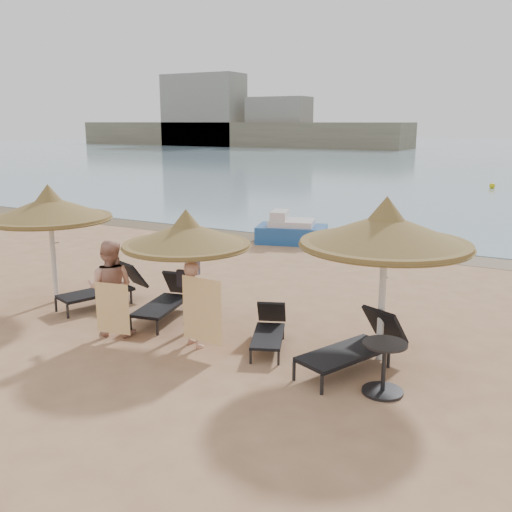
{
  "coord_description": "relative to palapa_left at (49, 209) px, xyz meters",
  "views": [
    {
      "loc": [
        6.47,
        -8.55,
        4.11
      ],
      "look_at": [
        1.14,
        1.2,
        1.49
      ],
      "focal_mm": 40.0,
      "sensor_mm": 36.0,
      "label": 1
    }
  ],
  "objects": [
    {
      "name": "wet_sand_strip",
      "position": [
        3.77,
        8.97,
        -2.19
      ],
      "size": [
        200.0,
        1.6,
        0.01
      ],
      "primitive_type": "cube",
      "color": "brown",
      "rests_on": "ground"
    },
    {
      "name": "buoy_mid",
      "position": [
        6.09,
        29.63,
        -2.01
      ],
      "size": [
        0.36,
        0.36,
        0.36
      ],
      "primitive_type": "sphere",
      "color": "#D1BC09",
      "rests_on": "ground"
    },
    {
      "name": "lounger_far_right",
      "position": [
        7.41,
        -0.22,
        -1.76
      ],
      "size": [
        1.47,
        2.23,
        0.95
      ],
      "rotation": [
        0.0,
        0.0,
        -0.4
      ],
      "color": "black",
      "rests_on": "ground"
    },
    {
      "name": "person_left",
      "position": [
        2.62,
        -0.97,
        -1.09
      ],
      "size": [
        1.19,
        1.0,
        2.21
      ],
      "primitive_type": "imported",
      "rotation": [
        0.0,
        0.0,
        3.54
      ],
      "color": "tan",
      "rests_on": "ground"
    },
    {
      "name": "far_shore",
      "position": [
        -21.33,
        77.39,
        0.72
      ],
      "size": [
        150.0,
        54.8,
        12.0
      ],
      "color": "#726A53",
      "rests_on": "ground"
    },
    {
      "name": "ground",
      "position": [
        3.77,
        -0.43,
        -2.19
      ],
      "size": [
        160.0,
        160.0,
        0.0
      ],
      "primitive_type": "plane",
      "color": "tan",
      "rests_on": "ground"
    },
    {
      "name": "person_right",
      "position": [
        4.4,
        -0.7,
        -1.24
      ],
      "size": [
        1.02,
        0.84,
        1.9
      ],
      "primitive_type": "imported",
      "rotation": [
        0.0,
        0.0,
        2.78
      ],
      "color": "tan",
      "rests_on": "ground"
    },
    {
      "name": "lounger_far_left",
      "position": [
        1.22,
        0.39,
        -1.78
      ],
      "size": [
        1.31,
        2.14,
        0.91
      ],
      "rotation": [
        0.0,
        0.0,
        -0.34
      ],
      "color": "black",
      "rests_on": "ground"
    },
    {
      "name": "palapa_center",
      "position": [
        3.89,
        -0.16,
        -0.21
      ],
      "size": [
        2.51,
        2.51,
        2.49
      ],
      "rotation": [
        0.0,
        0.0,
        0.22
      ],
      "color": "silver",
      "rests_on": "ground"
    },
    {
      "name": "bag_dark",
      "position": [
        3.89,
        -0.32,
        -1.04
      ],
      "size": [
        0.25,
        0.1,
        0.34
      ],
      "rotation": [
        0.0,
        0.0,
        0.09
      ],
      "color": "black",
      "rests_on": "ground"
    },
    {
      "name": "lounger_near_right",
      "position": [
        5.62,
        -0.02,
        -1.87
      ],
      "size": [
        1.11,
        1.7,
        0.73
      ],
      "rotation": [
        0.0,
        0.0,
        0.39
      ],
      "color": "black",
      "rests_on": "ground"
    },
    {
      "name": "lounger_near_left",
      "position": [
        2.95,
        0.38,
        -1.8
      ],
      "size": [
        1.03,
        2.06,
        0.88
      ],
      "rotation": [
        0.0,
        0.0,
        0.2
      ],
      "color": "black",
      "rests_on": "ground"
    },
    {
      "name": "bag_patterned",
      "position": [
        3.89,
        0.02,
        -0.81
      ],
      "size": [
        0.35,
        0.2,
        0.42
      ],
      "rotation": [
        0.0,
        0.0,
        -0.27
      ],
      "color": "white",
      "rests_on": "ground"
    },
    {
      "name": "towel_right",
      "position": [
        4.75,
        -0.95,
        -1.36
      ],
      "size": [
        0.86,
        0.07,
        1.2
      ],
      "rotation": [
        0.0,
        0.0,
        -0.06
      ],
      "color": "orange",
      "rests_on": "ground"
    },
    {
      "name": "palapa_left",
      "position": [
        0.0,
        0.0,
        0.0
      ],
      "size": [
        2.78,
        2.78,
        2.75
      ],
      "rotation": [
        0.0,
        0.0,
        -0.27
      ],
      "color": "silver",
      "rests_on": "ground"
    },
    {
      "name": "towel_left",
      "position": [
        2.97,
        -1.32,
        -1.51
      ],
      "size": [
        0.7,
        0.15,
        0.99
      ],
      "rotation": [
        0.0,
        0.0,
        0.19
      ],
      "color": "orange",
      "rests_on": "ground"
    },
    {
      "name": "palapa_right",
      "position": [
        7.63,
        0.36,
        0.12
      ],
      "size": [
        2.93,
        2.93,
        2.91
      ],
      "rotation": [
        0.0,
        0.0,
        -0.18
      ],
      "color": "silver",
      "rests_on": "ground"
    },
    {
      "name": "pedal_boat",
      "position": [
        1.96,
        8.71,
        -1.78
      ],
      "size": [
        2.65,
        1.99,
        1.1
      ],
      "rotation": [
        0.0,
        0.0,
        0.28
      ],
      "color": "#1E4D93",
      "rests_on": "ground"
    },
    {
      "name": "side_table",
      "position": [
        8.06,
        -0.89,
        -1.8
      ],
      "size": [
        0.69,
        0.69,
        0.83
      ],
      "rotation": [
        0.0,
        0.0,
        0.42
      ],
      "color": "black",
      "rests_on": "ground"
    }
  ]
}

